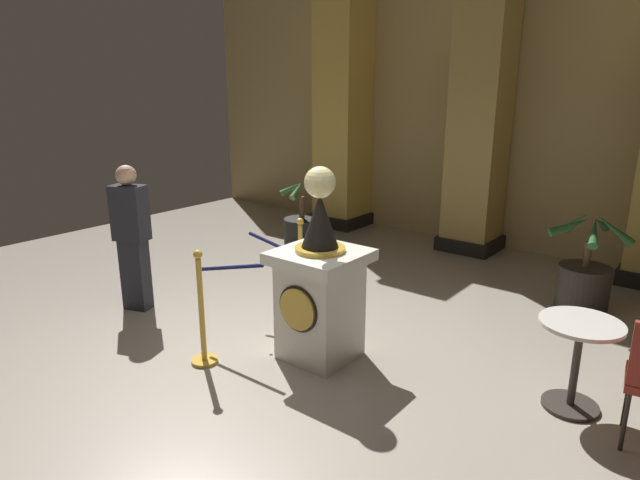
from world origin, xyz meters
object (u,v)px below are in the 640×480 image
Objects in this scene: stanchion_near at (301,276)px; cafe_table at (577,353)px; potted_palm_right at (584,280)px; pedestal_clock at (320,288)px; potted_palm_left at (302,227)px; bystander_guest at (132,235)px; stanchion_far at (202,324)px.

cafe_table is (2.96, -0.24, 0.11)m from stanchion_near.
potted_palm_right is at bearing 36.36° from stanchion_near.
pedestal_clock is 2.13m from cafe_table.
bystander_guest is (0.18, -3.04, 0.56)m from potted_palm_left.
pedestal_clock is 1.09m from stanchion_far.
pedestal_clock reaches higher than cafe_table.
potted_palm_right is at bearing 58.91° from pedestal_clock.
cafe_table is at bearing 15.33° from pedestal_clock.
pedestal_clock is at bearing -47.16° from potted_palm_left.
stanchion_far is 3.81m from potted_palm_left.
stanchion_far is (0.17, -1.55, 0.02)m from stanchion_near.
potted_palm_left is 4.97m from cafe_table.
stanchion_near is 0.89× the size of potted_palm_right.
bystander_guest is at bearing -141.90° from potted_palm_right.
potted_palm_left is 4.06m from potted_palm_right.
potted_palm_left is at bearing 132.84° from pedestal_clock.
stanchion_near is at bearing 41.11° from bystander_guest.
stanchion_far is at bearing -63.11° from potted_palm_left.
bystander_guest is (-1.37, -1.19, 0.49)m from stanchion_near.
pedestal_clock reaches higher than potted_palm_right.
pedestal_clock is 1.26m from stanchion_near.
potted_palm_left is (-1.72, 3.40, -0.08)m from stanchion_far.
bystander_guest is at bearing 167.14° from stanchion_far.
pedestal_clock is 2.32m from bystander_guest.
potted_palm_right reaches higher than cafe_table.
stanchion_far is at bearing -154.90° from cafe_table.
cafe_table is at bearing -78.08° from potted_palm_right.
potted_palm_left is at bearing 129.93° from stanchion_near.
stanchion_far is 1.03× the size of potted_palm_left.
stanchion_near is at bearing 138.60° from pedestal_clock.
pedestal_clock is 2.43× the size of cafe_table.
bystander_guest reaches higher than potted_palm_right.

